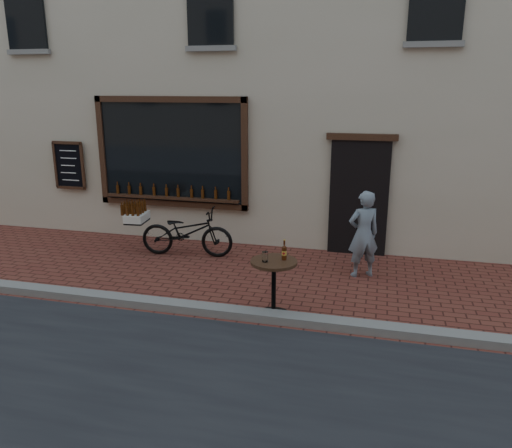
# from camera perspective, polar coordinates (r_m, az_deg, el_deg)

# --- Properties ---
(ground) EXTENTS (90.00, 90.00, 0.00)m
(ground) POSITION_cam_1_polar(r_m,az_deg,el_deg) (7.16, -5.99, -10.79)
(ground) COLOR #5E271E
(ground) RESTS_ON ground
(kerb) EXTENTS (90.00, 0.25, 0.12)m
(kerb) POSITION_cam_1_polar(r_m,az_deg,el_deg) (7.31, -5.46, -9.70)
(kerb) COLOR slate
(kerb) RESTS_ON ground
(shop_building) EXTENTS (28.00, 6.20, 10.00)m
(shop_building) POSITION_cam_1_polar(r_m,az_deg,el_deg) (12.85, 4.20, 23.67)
(shop_building) COLOR #BBAB93
(shop_building) RESTS_ON ground
(cargo_bicycle) EXTENTS (2.14, 0.80, 1.00)m
(cargo_bicycle) POSITION_cam_1_polar(r_m,az_deg,el_deg) (9.63, -8.12, -0.86)
(cargo_bicycle) COLOR black
(cargo_bicycle) RESTS_ON ground
(bistro_table) EXTENTS (0.65, 0.65, 1.12)m
(bistro_table) POSITION_cam_1_polar(r_m,az_deg,el_deg) (6.99, 2.07, -6.04)
(bistro_table) COLOR black
(bistro_table) RESTS_ON ground
(pedestrian) EXTENTS (0.65, 0.56, 1.50)m
(pedestrian) POSITION_cam_1_polar(r_m,az_deg,el_deg) (8.61, 12.18, -1.14)
(pedestrian) COLOR slate
(pedestrian) RESTS_ON ground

